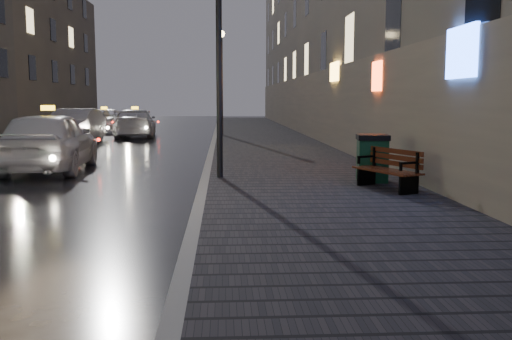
# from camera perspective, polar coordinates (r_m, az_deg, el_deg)

# --- Properties ---
(ground) EXTENTS (120.00, 120.00, 0.00)m
(ground) POSITION_cam_1_polar(r_m,az_deg,el_deg) (7.89, -17.56, -7.81)
(ground) COLOR black
(ground) RESTS_ON ground
(sidewalk) EXTENTS (4.60, 58.00, 0.15)m
(sidewalk) POSITION_cam_1_polar(r_m,az_deg,el_deg) (28.52, 0.69, 3.27)
(sidewalk) COLOR black
(sidewalk) RESTS_ON ground
(curb) EXTENTS (0.20, 58.00, 0.15)m
(curb) POSITION_cam_1_polar(r_m,az_deg,el_deg) (28.45, -4.14, 3.24)
(curb) COLOR slate
(curb) RESTS_ON ground
(sidewalk_far) EXTENTS (2.40, 58.00, 0.15)m
(sidewalk_far) POSITION_cam_1_polar(r_m,az_deg,el_deg) (30.38, -23.79, 2.90)
(sidewalk_far) COLOR black
(sidewalk_far) RESTS_ON ground
(curb_far) EXTENTS (0.20, 58.00, 0.15)m
(curb_far) POSITION_cam_1_polar(r_m,az_deg,el_deg) (29.95, -21.46, 2.96)
(curb_far) COLOR slate
(curb_far) RESTS_ON ground
(building_near) EXTENTS (1.80, 50.00, 13.00)m
(building_near) POSITION_cam_1_polar(r_m,az_deg,el_deg) (33.10, 5.94, 14.91)
(building_near) COLOR #605B54
(building_near) RESTS_ON ground
(building_far_c) EXTENTS (6.00, 22.00, 11.00)m
(building_far_c) POSITION_cam_1_polar(r_m,az_deg,el_deg) (49.02, -22.01, 10.71)
(building_far_c) COLOR #6B6051
(building_far_c) RESTS_ON ground
(lamp_near) EXTENTS (0.36, 0.36, 5.28)m
(lamp_near) POSITION_cam_1_polar(r_m,az_deg,el_deg) (13.47, -3.73, 13.50)
(lamp_near) COLOR black
(lamp_near) RESTS_ON sidewalk
(lamp_far) EXTENTS (0.36, 0.36, 5.28)m
(lamp_far) POSITION_cam_1_polar(r_m,az_deg,el_deg) (29.42, -3.48, 10.02)
(lamp_far) COLOR black
(lamp_far) RESTS_ON sidewalk
(bench) EXTENTS (1.14, 1.71, 0.83)m
(bench) POSITION_cam_1_polar(r_m,az_deg,el_deg) (11.95, 13.19, 0.09)
(bench) COLOR black
(bench) RESTS_ON sidewalk
(trash_bin) EXTENTS (0.78, 0.78, 1.05)m
(trash_bin) POSITION_cam_1_polar(r_m,az_deg,el_deg) (12.99, 11.55, 1.21)
(trash_bin) COLOR #0E321B
(trash_bin) RESTS_ON sidewalk
(taxi_near) EXTENTS (2.25, 5.02, 1.68)m
(taxi_near) POSITION_cam_1_polar(r_m,az_deg,el_deg) (16.67, -19.96, 2.73)
(taxi_near) COLOR #B9B9BF
(taxi_near) RESTS_ON ground
(car_left_mid) EXTENTS (1.91, 4.81, 1.56)m
(car_left_mid) POSITION_cam_1_polar(r_m,az_deg,el_deg) (26.70, -17.70, 4.18)
(car_left_mid) COLOR gray
(car_left_mid) RESTS_ON ground
(taxi_mid) EXTENTS (2.49, 5.19, 1.46)m
(taxi_mid) POSITION_cam_1_polar(r_m,az_deg,el_deg) (30.69, -11.98, 4.61)
(taxi_mid) COLOR silver
(taxi_mid) RESTS_ON ground
(taxi_far) EXTENTS (2.45, 5.07, 1.39)m
(taxi_far) POSITION_cam_1_polar(r_m,az_deg,el_deg) (35.56, -14.91, 4.79)
(taxi_far) COLOR silver
(taxi_far) RESTS_ON ground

